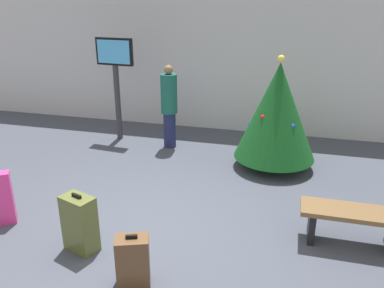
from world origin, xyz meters
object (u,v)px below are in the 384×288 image
at_px(suitcase_1, 80,224).
at_px(holiday_tree, 277,111).
at_px(suitcase_2, 133,261).
at_px(flight_info_kiosk, 116,71).
at_px(waiting_bench, 353,219).
at_px(traveller_0, 169,105).

bearing_deg(suitcase_1, holiday_tree, 56.31).
height_order(suitcase_1, suitcase_2, suitcase_1).
bearing_deg(holiday_tree, flight_info_kiosk, 168.02).
xyz_separation_m(flight_info_kiosk, waiting_bench, (4.43, -2.86, -1.12)).
relative_size(holiday_tree, waiting_bench, 1.61).
bearing_deg(holiday_tree, waiting_bench, -62.99).
bearing_deg(waiting_bench, suitcase_2, -149.51).
height_order(holiday_tree, traveller_0, holiday_tree).
xyz_separation_m(flight_info_kiosk, suitcase_2, (2.12, -4.22, -1.18)).
bearing_deg(flight_info_kiosk, holiday_tree, -11.98).
bearing_deg(traveller_0, holiday_tree, -13.36).
bearing_deg(flight_info_kiosk, suitcase_2, -63.36).
bearing_deg(traveller_0, flight_info_kiosk, 170.48).
distance_m(waiting_bench, suitcase_1, 3.31).
bearing_deg(suitcase_2, suitcase_1, 154.85).
bearing_deg(suitcase_2, traveller_0, 102.67).
bearing_deg(flight_info_kiosk, waiting_bench, -32.79).
distance_m(suitcase_1, suitcase_2, 0.94).
bearing_deg(holiday_tree, traveller_0, 166.64).
xyz_separation_m(traveller_0, suitcase_1, (0.05, -3.62, -0.52)).
bearing_deg(flight_info_kiosk, suitcase_1, -71.69).
xyz_separation_m(holiday_tree, suitcase_2, (-1.22, -3.51, -0.76)).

